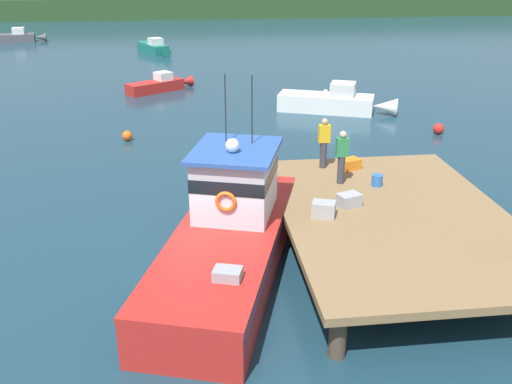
{
  "coord_description": "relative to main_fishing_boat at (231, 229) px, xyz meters",
  "views": [
    {
      "loc": [
        -0.61,
        -13.5,
        7.72
      ],
      "look_at": [
        1.2,
        1.42,
        1.4
      ],
      "focal_mm": 40.6,
      "sensor_mm": 36.0,
      "label": 1
    }
  ],
  "objects": [
    {
      "name": "mooring_buoy_outer",
      "position": [
        10.24,
        10.53,
        -0.76
      ],
      "size": [
        0.49,
        0.49,
        0.49
      ],
      "primitive_type": "sphere",
      "color": "red",
      "rests_on": "ground"
    },
    {
      "name": "ground_plane",
      "position": [
        -0.37,
        0.04,
        -1.01
      ],
      "size": [
        200.0,
        200.0,
        0.0
      ],
      "primitive_type": "plane",
      "color": "#193847"
    },
    {
      "name": "moored_boat_mid_harbor",
      "position": [
        -3.41,
        34.62,
        -0.59
      ],
      "size": [
        2.92,
        4.7,
        1.21
      ],
      "color": "#196B5B",
      "rests_on": "ground"
    },
    {
      "name": "moored_boat_off_the_point",
      "position": [
        6.48,
        14.86,
        -0.48
      ],
      "size": [
        6.03,
        3.27,
        1.53
      ],
      "color": "white",
      "rests_on": "ground"
    },
    {
      "name": "moored_boat_far_left",
      "position": [
        -16.03,
        41.9,
        -0.57
      ],
      "size": [
        5.09,
        1.8,
        1.27
      ],
      "color": "#4C4C51",
      "rests_on": "ground"
    },
    {
      "name": "deckhand_further_back",
      "position": [
        3.28,
        3.72,
        1.05
      ],
      "size": [
        0.36,
        0.22,
        1.63
      ],
      "color": "#383842",
      "rests_on": "dock"
    },
    {
      "name": "crate_single_far",
      "position": [
        3.3,
        0.64,
        0.37
      ],
      "size": [
        0.72,
        0.62,
        0.35
      ],
      "primitive_type": "cube",
      "rotation": [
        0.0,
        0.0,
        0.36
      ],
      "color": "#9E9EA3",
      "rests_on": "dock"
    },
    {
      "name": "crate_stack_mid_dock",
      "position": [
        2.46,
        0.07,
        0.4
      ],
      "size": [
        0.71,
        0.62,
        0.41
      ],
      "primitive_type": "cube",
      "rotation": [
        0.0,
        0.0,
        -0.35
      ],
      "color": "#9E9EA3",
      "rests_on": "dock"
    },
    {
      "name": "mooring_buoy_inshore",
      "position": [
        -3.64,
        11.22,
        -0.79
      ],
      "size": [
        0.44,
        0.44,
        0.44
      ],
      "primitive_type": "sphere",
      "color": "#EA5B19",
      "rests_on": "ground"
    },
    {
      "name": "dock",
      "position": [
        4.43,
        0.04,
        0.07
      ],
      "size": [
        6.0,
        9.0,
        1.2
      ],
      "color": "#4C3D2D",
      "rests_on": "ground"
    },
    {
      "name": "mooring_buoy_spare_mooring",
      "position": [
        6.93,
        18.59,
        -0.85
      ],
      "size": [
        0.32,
        0.32,
        0.32
      ],
      "primitive_type": "sphere",
      "color": "silver",
      "rests_on": "ground"
    },
    {
      "name": "bait_bucket",
      "position": [
        4.53,
        1.99,
        0.36
      ],
      "size": [
        0.32,
        0.32,
        0.34
      ],
      "primitive_type": "cylinder",
      "color": "#2866B2",
      "rests_on": "dock"
    },
    {
      "name": "crate_single_by_cleat",
      "position": [
        4.13,
        3.51,
        0.36
      ],
      "size": [
        0.72,
        0.62,
        0.33
      ],
      "primitive_type": "cube",
      "rotation": [
        0.0,
        0.0,
        0.36
      ],
      "color": "orange",
      "rests_on": "dock"
    },
    {
      "name": "main_fishing_boat",
      "position": [
        0.0,
        0.0,
        0.0
      ],
      "size": [
        4.8,
        9.9,
        4.8
      ],
      "color": "red",
      "rests_on": "ground"
    },
    {
      "name": "far_shoreline",
      "position": [
        -0.37,
        62.04,
        0.19
      ],
      "size": [
        120.0,
        8.0,
        2.4
      ],
      "primitive_type": "cube",
      "color": "#284723",
      "rests_on": "ground"
    },
    {
      "name": "moored_boat_near_channel",
      "position": [
        -2.55,
        20.73,
        -0.63
      ],
      "size": [
        4.01,
        3.1,
        1.09
      ],
      "color": "red",
      "rests_on": "ground"
    },
    {
      "name": "deckhand_by_the_boat",
      "position": [
        3.51,
        2.34,
        1.05
      ],
      "size": [
        0.36,
        0.22,
        1.63
      ],
      "color": "#383842",
      "rests_on": "dock"
    }
  ]
}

